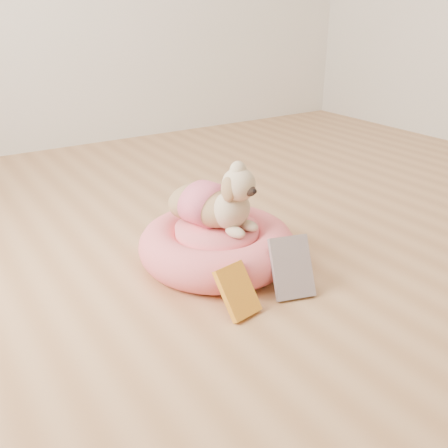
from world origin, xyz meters
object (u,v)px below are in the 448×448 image
dog (216,191)px  book_white (292,267)px  book_yellow (237,291)px  pet_bed (217,245)px

dog → book_white: bearing=-90.6°
dog → book_white: size_ratio=1.76×
book_white → book_yellow: bearing=-164.2°
pet_bed → book_white: (0.10, -0.33, 0.02)m
book_yellow → book_white: (0.22, -0.00, 0.02)m
pet_bed → book_white: bearing=-73.1°
book_yellow → book_white: size_ratio=0.82×
dog → book_white: dog is taller
pet_bed → book_yellow: book_yellow is taller
dog → book_white: (0.10, -0.34, -0.19)m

